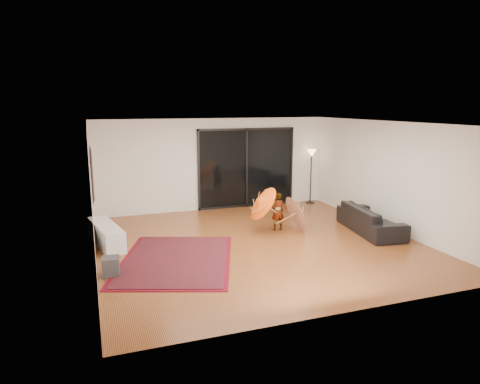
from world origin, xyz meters
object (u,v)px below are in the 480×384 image
ottoman (382,232)px  child (278,212)px  media_console (106,235)px  sofa (370,219)px

ottoman → child: (-1.97, 1.53, 0.28)m
ottoman → child: 2.51m
media_console → ottoman: bearing=-27.9°
ottoman → child: size_ratio=0.70×
sofa → ottoman: (-0.13, -0.63, -0.13)m
media_console → child: bearing=-15.0°
sofa → ottoman: sofa is taller
sofa → media_console: bearing=88.2°
media_console → ottoman: (6.07, -1.76, -0.05)m
media_console → sofa: bearing=-22.1°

